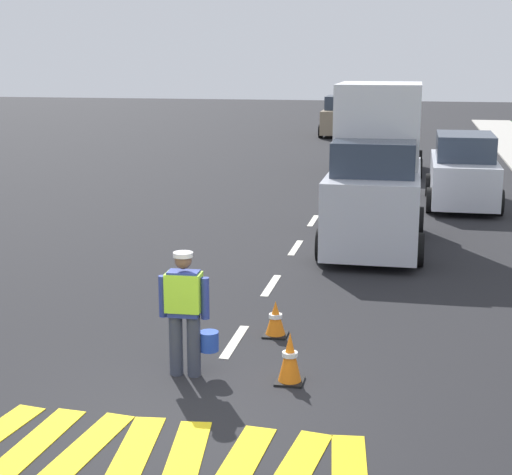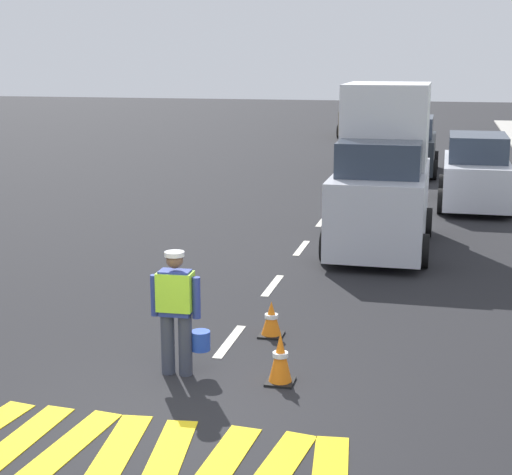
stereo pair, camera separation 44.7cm
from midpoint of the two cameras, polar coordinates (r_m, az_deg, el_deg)
ground_plane at (r=29.43m, az=7.97°, el=4.74°), size 96.00×96.00×0.00m
crosswalk_stripes at (r=8.65m, az=-6.87°, el=-15.54°), size 4.58×1.93×0.01m
lane_center_line at (r=33.58m, az=8.68°, el=5.72°), size 0.14×46.40×0.01m
road_worker at (r=10.38m, az=-4.43°, el=-4.99°), size 0.76×0.39×1.67m
traffic_cone_near at (r=10.27m, az=3.03°, el=-8.68°), size 0.36×0.36×0.68m
traffic_cone_far at (r=11.94m, az=2.19°, el=-5.88°), size 0.36×0.36×0.54m
delivery_truck at (r=17.55m, az=9.84°, el=4.51°), size 2.16×4.60×3.54m
car_outgoing_far at (r=29.08m, az=11.51°, el=6.39°), size 1.94×4.34×2.04m
car_oncoming_third at (r=42.58m, az=7.80°, el=8.54°), size 2.04×4.03×2.09m
car_parked_far at (r=23.01m, az=16.08°, el=4.47°), size 2.00×4.29×2.02m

